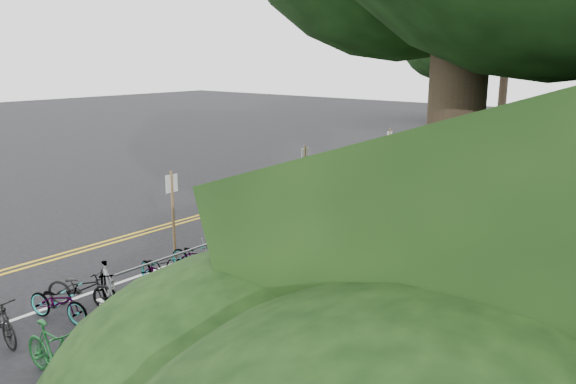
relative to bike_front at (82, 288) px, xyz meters
name	(u,v)px	position (x,y,z in m)	size (l,w,h in m)	color
road_markings	(290,218)	(-0.93, 8.55, -0.45)	(7.47, 80.00, 0.01)	gold
red_curb	(448,232)	(4.14, 10.45, -0.41)	(0.25, 28.00, 0.10)	maroon
bike_racks_rest	(391,190)	(1.44, 11.45, 0.40)	(1.14, 23.00, 1.17)	gray
signposts_rest	(351,163)	(-0.96, 12.45, 0.97)	(0.08, 18.40, 2.50)	brown
bike_front	(82,288)	(0.00, 0.00, 0.00)	(1.74, 0.61, 0.91)	black
bike_valet	(207,270)	(1.41, 2.52, 0.02)	(3.47, 15.43, 1.07)	maroon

